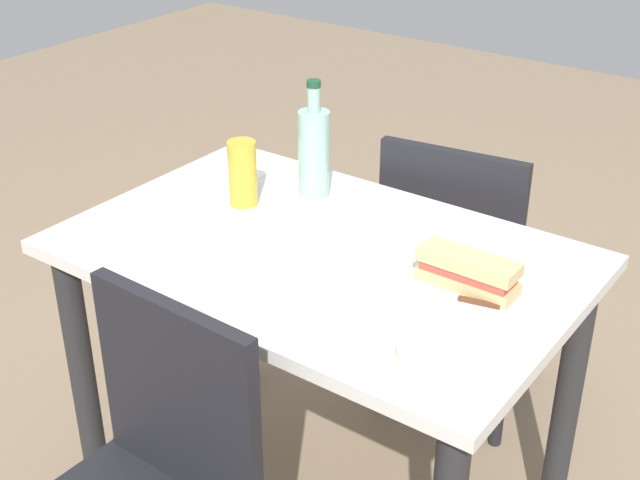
{
  "coord_description": "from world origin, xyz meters",
  "views": [
    {
      "loc": [
        -0.96,
        1.32,
        1.64
      ],
      "look_at": [
        0.0,
        0.0,
        0.77
      ],
      "focal_mm": 48.81,
      "sensor_mm": 36.0,
      "label": 1
    }
  ],
  "objects_px": {
    "olive_bowl": "(423,353)",
    "baguette_sandwich_near": "(468,272)",
    "water_bottle": "(314,150)",
    "knife_near": "(459,299)",
    "dining_table": "(320,300)",
    "beer_glass": "(243,173)",
    "plate_near": "(466,290)",
    "chair_near": "(458,263)"
  },
  "relations": [
    {
      "from": "knife_near",
      "to": "olive_bowl",
      "type": "relative_size",
      "value": 1.87
    },
    {
      "from": "chair_near",
      "to": "knife_near",
      "type": "relative_size",
      "value": 4.73
    },
    {
      "from": "chair_near",
      "to": "beer_glass",
      "type": "xyz_separation_m",
      "value": [
        0.34,
        0.48,
        0.35
      ]
    },
    {
      "from": "baguette_sandwich_near",
      "to": "dining_table",
      "type": "bearing_deg",
      "value": 3.16
    },
    {
      "from": "baguette_sandwich_near",
      "to": "chair_near",
      "type": "bearing_deg",
      "value": -62.56
    },
    {
      "from": "knife_near",
      "to": "water_bottle",
      "type": "xyz_separation_m",
      "value": [
        0.52,
        -0.25,
        0.09
      ]
    },
    {
      "from": "olive_bowl",
      "to": "knife_near",
      "type": "bearing_deg",
      "value": -80.64
    },
    {
      "from": "baguette_sandwich_near",
      "to": "olive_bowl",
      "type": "distance_m",
      "value": 0.25
    },
    {
      "from": "beer_glass",
      "to": "water_bottle",
      "type": "bearing_deg",
      "value": -125.75
    },
    {
      "from": "baguette_sandwich_near",
      "to": "knife_near",
      "type": "relative_size",
      "value": 1.11
    },
    {
      "from": "plate_near",
      "to": "beer_glass",
      "type": "distance_m",
      "value": 0.62
    },
    {
      "from": "chair_near",
      "to": "knife_near",
      "type": "bearing_deg",
      "value": 116.16
    },
    {
      "from": "knife_near",
      "to": "olive_bowl",
      "type": "bearing_deg",
      "value": 99.36
    },
    {
      "from": "plate_near",
      "to": "olive_bowl",
      "type": "xyz_separation_m",
      "value": [
        -0.04,
        0.24,
        0.01
      ]
    },
    {
      "from": "baguette_sandwich_near",
      "to": "water_bottle",
      "type": "height_order",
      "value": "water_bottle"
    },
    {
      "from": "knife_near",
      "to": "beer_glass",
      "type": "distance_m",
      "value": 0.64
    },
    {
      "from": "plate_near",
      "to": "water_bottle",
      "type": "xyz_separation_m",
      "value": [
        0.51,
        -0.2,
        0.1
      ]
    },
    {
      "from": "dining_table",
      "to": "olive_bowl",
      "type": "xyz_separation_m",
      "value": [
        -0.38,
        0.22,
        0.15
      ]
    },
    {
      "from": "baguette_sandwich_near",
      "to": "beer_glass",
      "type": "relative_size",
      "value": 1.27
    },
    {
      "from": "baguette_sandwich_near",
      "to": "water_bottle",
      "type": "xyz_separation_m",
      "value": [
        0.51,
        -0.2,
        0.06
      ]
    },
    {
      "from": "water_bottle",
      "to": "beer_glass",
      "type": "height_order",
      "value": "water_bottle"
    },
    {
      "from": "baguette_sandwich_near",
      "to": "beer_glass",
      "type": "bearing_deg",
      "value": -5.15
    },
    {
      "from": "water_bottle",
      "to": "beer_glass",
      "type": "bearing_deg",
      "value": 54.25
    },
    {
      "from": "dining_table",
      "to": "knife_near",
      "type": "height_order",
      "value": "knife_near"
    },
    {
      "from": "water_bottle",
      "to": "olive_bowl",
      "type": "relative_size",
      "value": 2.97
    },
    {
      "from": "chair_near",
      "to": "beer_glass",
      "type": "height_order",
      "value": "beer_glass"
    },
    {
      "from": "dining_table",
      "to": "chair_near",
      "type": "xyz_separation_m",
      "value": [
        -0.06,
        -0.55,
        -0.14
      ]
    },
    {
      "from": "dining_table",
      "to": "plate_near",
      "type": "distance_m",
      "value": 0.37
    },
    {
      "from": "olive_bowl",
      "to": "beer_glass",
      "type": "bearing_deg",
      "value": -24.31
    },
    {
      "from": "knife_near",
      "to": "beer_glass",
      "type": "xyz_separation_m",
      "value": [
        0.62,
        -0.11,
        0.06
      ]
    },
    {
      "from": "water_bottle",
      "to": "chair_near",
      "type": "bearing_deg",
      "value": -125.12
    },
    {
      "from": "olive_bowl",
      "to": "baguette_sandwich_near",
      "type": "bearing_deg",
      "value": -80.16
    },
    {
      "from": "knife_near",
      "to": "water_bottle",
      "type": "bearing_deg",
      "value": -25.44
    },
    {
      "from": "beer_glass",
      "to": "knife_near",
      "type": "bearing_deg",
      "value": 170.25
    },
    {
      "from": "dining_table",
      "to": "knife_near",
      "type": "relative_size",
      "value": 6.15
    },
    {
      "from": "plate_near",
      "to": "olive_bowl",
      "type": "relative_size",
      "value": 2.55
    },
    {
      "from": "baguette_sandwich_near",
      "to": "beer_glass",
      "type": "height_order",
      "value": "beer_glass"
    },
    {
      "from": "knife_near",
      "to": "dining_table",
      "type": "bearing_deg",
      "value": -5.46
    },
    {
      "from": "plate_near",
      "to": "baguette_sandwich_near",
      "type": "relative_size",
      "value": 1.22
    },
    {
      "from": "plate_near",
      "to": "water_bottle",
      "type": "height_order",
      "value": "water_bottle"
    },
    {
      "from": "dining_table",
      "to": "knife_near",
      "type": "bearing_deg",
      "value": 174.54
    },
    {
      "from": "chair_near",
      "to": "beer_glass",
      "type": "distance_m",
      "value": 0.68
    }
  ]
}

